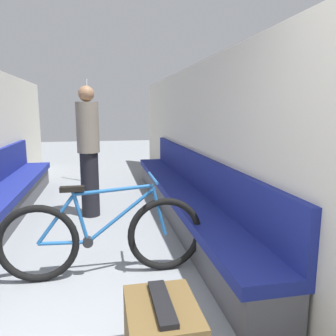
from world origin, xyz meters
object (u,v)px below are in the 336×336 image
Objects in this scene: grab_pole_near at (89,133)px; bench_seat_row_right at (182,196)px; bicycle at (104,237)px; passenger_standing at (89,150)px.

bench_seat_row_right is at bearing -62.09° from grab_pole_near.
bicycle is at bearing -86.48° from grab_pole_near.
bench_seat_row_right is at bearing 15.29° from passenger_standing.
bicycle is at bearing -56.80° from passenger_standing.
passenger_standing is at bearing 85.19° from bicycle.
grab_pole_near is at bearing 83.24° from bicycle.
grab_pole_near reaches higher than passenger_standing.
grab_pole_near is (-1.33, 2.51, 0.72)m from bench_seat_row_right.
bench_seat_row_right is 2.91× the size of bicycle.
passenger_standing is (0.08, -2.23, -0.08)m from grab_pole_near.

